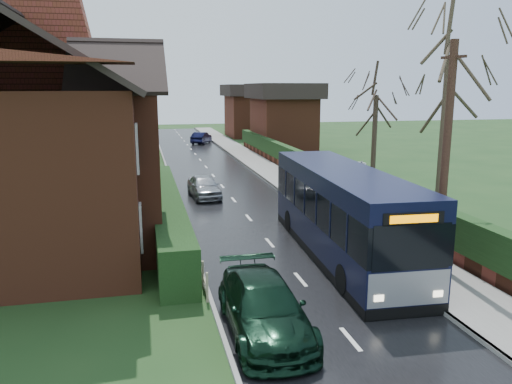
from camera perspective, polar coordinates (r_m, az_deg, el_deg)
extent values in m
plane|color=#28451D|center=(18.19, 3.16, -7.74)|extent=(140.00, 140.00, 0.00)
cube|color=black|center=(27.57, -2.57, -0.92)|extent=(6.00, 100.00, 0.02)
cube|color=slate|center=(28.61, 5.83, -0.38)|extent=(2.50, 100.00, 0.14)
cube|color=gray|center=(28.25, 3.53, -0.50)|extent=(0.12, 100.00, 0.14)
cube|color=gray|center=(27.20, -8.90, -1.15)|extent=(0.12, 100.00, 0.10)
cube|color=black|center=(22.13, -10.22, -2.19)|extent=(1.20, 16.00, 1.60)
cube|color=brown|center=(29.09, 8.74, 0.20)|extent=(0.30, 50.00, 0.60)
cube|color=black|center=(28.92, 8.79, 1.95)|extent=(0.60, 50.00, 1.20)
cube|color=brown|center=(22.09, -23.77, 2.78)|extent=(8.00, 14.00, 6.00)
cube|color=brown|center=(18.74, -14.90, 1.94)|extent=(2.50, 4.00, 6.00)
cube|color=brown|center=(25.86, -21.00, 17.99)|extent=(0.90, 1.40, 2.20)
cube|color=silver|center=(17.07, -13.01, -3.73)|extent=(0.08, 1.20, 1.60)
cube|color=black|center=(17.07, -12.90, -3.72)|extent=(0.03, 0.95, 1.35)
cube|color=silver|center=(16.58, -13.42, 4.97)|extent=(0.08, 1.20, 1.60)
cube|color=black|center=(16.57, -13.32, 4.97)|extent=(0.03, 0.95, 1.35)
cube|color=silver|center=(20.95, -13.03, -0.85)|extent=(0.08, 1.20, 1.60)
cube|color=black|center=(20.95, -12.95, -0.85)|extent=(0.03, 0.95, 1.35)
cube|color=silver|center=(20.55, -13.37, 6.24)|extent=(0.08, 1.20, 1.60)
cube|color=black|center=(20.55, -13.28, 6.24)|extent=(0.03, 0.95, 1.35)
cube|color=silver|center=(24.87, -13.05, 1.12)|extent=(0.08, 1.20, 1.60)
cube|color=black|center=(24.87, -12.98, 1.12)|extent=(0.03, 0.95, 1.35)
cube|color=silver|center=(24.54, -13.33, 7.10)|extent=(0.08, 1.20, 1.60)
cube|color=black|center=(24.54, -13.26, 7.10)|extent=(0.03, 0.95, 1.35)
cube|color=silver|center=(27.34, -13.06, 2.07)|extent=(0.08, 1.20, 1.60)
cube|color=black|center=(27.34, -13.00, 2.07)|extent=(0.03, 0.95, 1.35)
cube|color=silver|center=(27.03, -13.32, 7.50)|extent=(0.08, 1.20, 1.60)
cube|color=black|center=(27.03, -13.25, 7.51)|extent=(0.03, 0.95, 1.35)
cube|color=black|center=(18.63, 9.73, -4.57)|extent=(2.94, 10.70, 1.10)
cube|color=black|center=(18.34, 9.85, -1.19)|extent=(2.96, 10.71, 1.16)
cube|color=black|center=(18.17, 9.95, 1.57)|extent=(2.94, 10.70, 0.64)
cube|color=black|center=(18.84, 9.65, -6.66)|extent=(2.94, 10.70, 0.34)
cube|color=gray|center=(14.08, 16.99, -10.47)|extent=(2.32, 0.24, 0.96)
cube|color=black|center=(13.67, 17.34, -6.02)|extent=(2.17, 0.19, 1.25)
cube|color=black|center=(13.46, 17.54, -2.89)|extent=(1.69, 0.17, 0.34)
cube|color=#FF8C00|center=(13.43, 17.62, -2.94)|extent=(1.32, 0.11, 0.21)
cube|color=black|center=(14.33, 16.85, -12.91)|extent=(2.36, 0.26, 0.29)
cube|color=#FFF2CC|center=(13.76, 13.85, -11.70)|extent=(0.27, 0.06, 0.17)
cube|color=#FFF2CC|center=(14.49, 20.08, -10.86)|extent=(0.27, 0.06, 0.17)
cylinder|color=black|center=(15.39, 10.07, -9.80)|extent=(0.32, 0.94, 0.92)
cylinder|color=black|center=(16.24, 17.40, -9.01)|extent=(0.32, 0.94, 0.92)
cylinder|color=black|center=(21.56, 3.94, -3.33)|extent=(0.32, 0.94, 0.92)
cylinder|color=black|center=(22.17, 9.42, -3.04)|extent=(0.32, 0.94, 0.92)
imported|color=#A2A3A6|center=(28.30, -5.97, 0.66)|extent=(1.80, 3.86, 1.28)
imported|color=black|center=(12.87, 0.93, -13.03)|extent=(1.94, 4.68, 1.35)
imported|color=black|center=(56.09, -6.27, 6.18)|extent=(2.80, 4.11, 1.28)
cylinder|color=slate|center=(21.28, 11.83, -0.71)|extent=(0.09, 0.09, 3.12)
cube|color=white|center=(21.04, 11.98, 2.85)|extent=(0.19, 0.47, 0.36)
cube|color=white|center=(21.11, 11.93, 1.65)|extent=(0.17, 0.42, 0.31)
cylinder|color=#311E16|center=(17.35, 20.84, 3.42)|extent=(0.26, 0.26, 7.57)
cube|color=#311E16|center=(17.22, 21.65, 14.15)|extent=(0.31, 0.97, 0.09)
cylinder|color=#3D3124|center=(23.05, 20.60, 5.17)|extent=(0.36, 0.36, 7.44)
cylinder|color=#31241D|center=(31.36, 13.34, 5.54)|extent=(0.30, 0.30, 5.66)
cylinder|color=#32271D|center=(35.08, -23.10, 7.29)|extent=(0.36, 0.36, 7.77)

